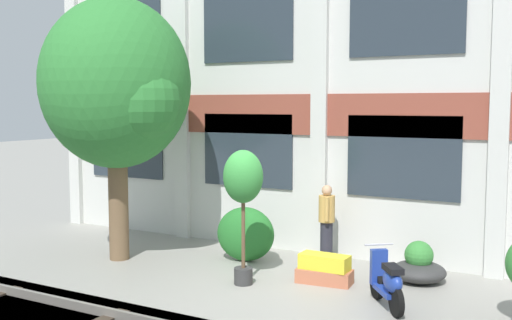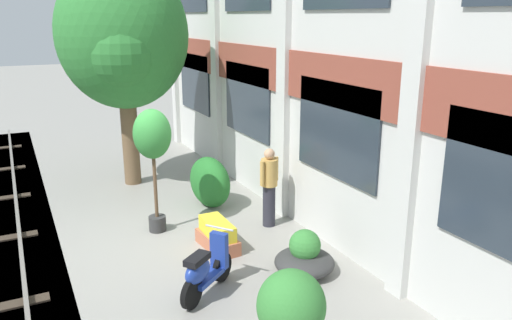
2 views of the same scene
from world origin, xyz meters
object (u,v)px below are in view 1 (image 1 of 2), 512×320
potted_plant_wide_bowl (419,267)px  scooter_second_parked (388,282)px  topiary_hedge (246,234)px  broadleaf_tree (116,88)px  potted_plant_low_pan (243,184)px  potted_plant_square_trough (324,270)px  resident_by_doorway (327,221)px

potted_plant_wide_bowl → scooter_second_parked: scooter_second_parked is taller
topiary_hedge → broadleaf_tree: bearing=-154.1°
broadleaf_tree → topiary_hedge: size_ratio=4.44×
broadleaf_tree → potted_plant_low_pan: 3.71m
broadleaf_tree → potted_plant_square_trough: size_ratio=5.23×
potted_plant_square_trough → potted_plant_low_pan: 2.22m
broadleaf_tree → topiary_hedge: bearing=25.9°
potted_plant_low_pan → potted_plant_wide_bowl: (2.80, 1.75, -1.60)m
potted_plant_wide_bowl → topiary_hedge: topiary_hedge is taller
potted_plant_square_trough → scooter_second_parked: size_ratio=0.92×
broadleaf_tree → scooter_second_parked: bearing=-2.6°
potted_plant_square_trough → potted_plant_wide_bowl: potted_plant_wide_bowl is taller
broadleaf_tree → potted_plant_low_pan: bearing=-4.7°
broadleaf_tree → potted_plant_square_trough: (4.54, 0.52, -3.40)m
potted_plant_low_pan → scooter_second_parked: bearing=-0.2°
scooter_second_parked → resident_by_doorway: 2.95m
scooter_second_parked → topiary_hedge: topiary_hedge is taller
broadleaf_tree → potted_plant_wide_bowl: 7.09m
broadleaf_tree → potted_plant_wide_bowl: (6.05, 1.48, -3.38)m
broadleaf_tree → topiary_hedge: broadleaf_tree is taller
topiary_hedge → potted_plant_low_pan: bearing=-61.4°
topiary_hedge → potted_plant_wide_bowl: bearing=4.6°
scooter_second_parked → resident_by_doorway: size_ratio=0.70×
resident_by_doorway → broadleaf_tree: bearing=2.9°
potted_plant_low_pan → resident_by_doorway: potted_plant_low_pan is taller
potted_plant_square_trough → topiary_hedge: (-2.09, 0.68, 0.32)m
resident_by_doorway → potted_plant_low_pan: bearing=48.0°
potted_plant_low_pan → topiary_hedge: potted_plant_low_pan is taller
potted_plant_low_pan → resident_by_doorway: 2.49m
potted_plant_square_trough → broadleaf_tree: bearing=-173.5°
broadleaf_tree → scooter_second_parked: size_ratio=4.82×
potted_plant_low_pan → scooter_second_parked: size_ratio=2.17×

